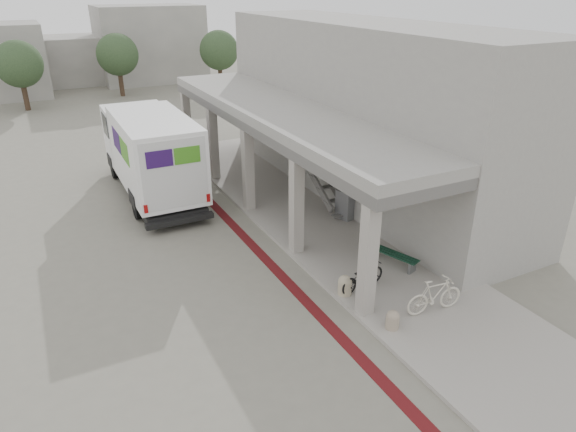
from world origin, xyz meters
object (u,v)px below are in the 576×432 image
fedex_truck (150,152)px  bench (392,256)px  bicycle_black (363,276)px  bicycle_cream (435,295)px  utility_cabinet (346,204)px

fedex_truck → bench: fedex_truck is taller
bicycle_black → bicycle_cream: size_ratio=0.94×
utility_cabinet → bicycle_cream: (-1.21, -6.28, -0.04)m
bicycle_black → utility_cabinet: bearing=-37.7°
bicycle_cream → bench: bearing=-6.6°
bench → utility_cabinet: utility_cabinet is taller
fedex_truck → utility_cabinet: size_ratio=7.55×
fedex_truck → bicycle_black: fedex_truck is taller
bench → bicycle_black: size_ratio=1.10×
utility_cabinet → bicycle_black: (-2.29, -4.43, -0.13)m
utility_cabinet → bicycle_black: bearing=-131.5°
fedex_truck → utility_cabinet: fedex_truck is taller
bench → bicycle_cream: size_ratio=1.04×
fedex_truck → bench: 11.18m
fedex_truck → bicycle_black: (3.55, -10.52, -1.36)m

